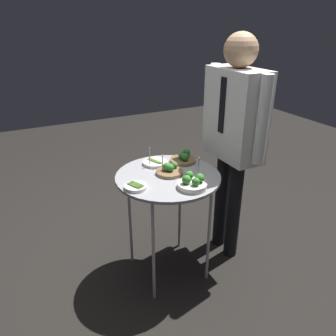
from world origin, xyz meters
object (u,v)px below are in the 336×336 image
at_px(bowl_broccoli_front_center, 184,158).
at_px(waiter_figure, 234,125).
at_px(serving_cart, 168,183).
at_px(bowl_broccoli_front_right, 170,170).
at_px(bowl_asparagus_front_left, 155,163).
at_px(bowl_asparagus_mid_left, 136,187).
at_px(bowl_broccoli_center, 193,183).

bearing_deg(bowl_broccoli_front_center, waiter_figure, 68.20).
bearing_deg(serving_cart, waiter_figure, 92.12).
bearing_deg(waiter_figure, bowl_broccoli_front_right, -89.76).
height_order(bowl_asparagus_front_left, bowl_asparagus_mid_left, bowl_asparagus_front_left).
distance_m(bowl_broccoli_front_center, waiter_figure, 0.41).
height_order(serving_cart, bowl_broccoli_center, bowl_broccoli_center).
relative_size(bowl_asparagus_mid_left, waiter_figure, 0.08).
distance_m(bowl_broccoli_front_right, bowl_broccoli_front_center, 0.22).
relative_size(bowl_broccoli_front_right, waiter_figure, 0.11).
distance_m(bowl_broccoli_front_right, bowl_asparagus_mid_left, 0.28).
xyz_separation_m(serving_cart, waiter_figure, (-0.02, 0.51, 0.31)).
bearing_deg(waiter_figure, serving_cart, -87.88).
distance_m(bowl_asparagus_front_left, bowl_broccoli_front_center, 0.20).
bearing_deg(serving_cart, bowl_broccoli_front_right, 130.77).
distance_m(bowl_asparagus_front_left, bowl_asparagus_mid_left, 0.36).
height_order(serving_cart, bowl_broccoli_front_right, bowl_broccoli_front_right).
height_order(serving_cart, bowl_asparagus_front_left, bowl_asparagus_front_left).
height_order(bowl_asparagus_front_left, bowl_broccoli_front_center, bowl_asparagus_front_left).
xyz_separation_m(bowl_asparagus_front_left, waiter_figure, (0.17, 0.51, 0.24)).
distance_m(bowl_asparagus_mid_left, bowl_broccoli_center, 0.33).
bearing_deg(bowl_broccoli_front_right, waiter_figure, 90.24).
height_order(bowl_broccoli_center, waiter_figure, waiter_figure).
bearing_deg(bowl_asparagus_front_left, bowl_broccoli_front_center, 76.07).
relative_size(bowl_broccoli_front_center, bowl_asparagus_mid_left, 1.33).
xyz_separation_m(bowl_asparagus_front_left, bowl_asparagus_mid_left, (0.27, -0.24, 0.00)).
height_order(bowl_asparagus_mid_left, bowl_broccoli_center, bowl_broccoli_center).
height_order(bowl_broccoli_front_right, bowl_asparagus_front_left, bowl_asparagus_front_left).
distance_m(serving_cart, bowl_asparagus_front_left, 0.21).
bearing_deg(bowl_broccoli_front_center, bowl_broccoli_center, -21.36).
xyz_separation_m(serving_cart, bowl_asparagus_front_left, (-0.19, -0.00, 0.07)).
relative_size(serving_cart, bowl_broccoli_front_right, 4.41).
distance_m(serving_cart, bowl_broccoli_front_right, 0.08).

